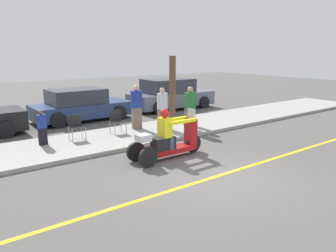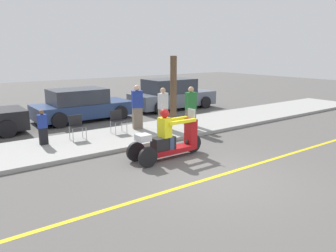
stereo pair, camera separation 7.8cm
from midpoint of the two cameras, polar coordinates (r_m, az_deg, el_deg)
ground_plane at (r=8.29m, az=8.58°, el=-8.72°), size 60.00×60.00×0.00m
lane_stripe at (r=8.22m, az=8.07°, el=-8.87°), size 24.00×0.12×0.01m
sidewalk_strip at (r=11.81m, az=-7.24°, el=-1.79°), size 28.00×2.80×0.12m
motorcycle_trike at (r=9.41m, az=0.29°, el=-2.57°), size 2.40×0.73×1.47m
spectator_with_child at (r=12.55m, az=-0.69°, el=3.01°), size 0.42×0.32×1.57m
spectator_by_tree at (r=12.52m, az=-5.19°, el=3.18°), size 0.45×0.35×1.68m
spectator_mid_group at (r=11.08m, az=-20.79°, el=-0.32°), size 0.28×0.19×1.12m
spectator_near_curb at (r=12.41m, az=4.15°, el=3.00°), size 0.41×0.27×1.63m
folding_chair_set_back at (r=12.01m, az=-8.62°, el=1.18°), size 0.49×0.49×0.82m
folding_chair_curbside at (r=11.38m, az=-15.46°, el=0.21°), size 0.50×0.50×0.82m
parked_car_lot_far at (r=15.12m, az=-14.73°, el=3.50°), size 4.26×2.09×1.42m
parked_car_lot_left at (r=17.60m, az=0.78°, el=5.46°), size 4.62×2.10×1.61m
tree_trunk at (r=14.02m, az=1.11°, el=6.56°), size 0.28×0.28×2.73m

